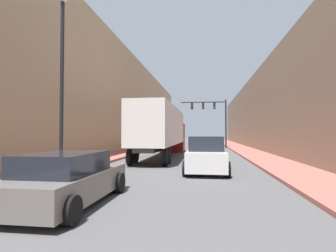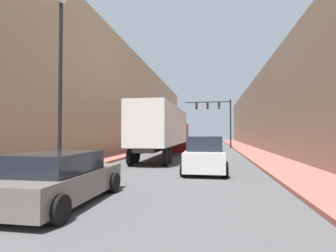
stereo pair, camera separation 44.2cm
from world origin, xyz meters
TOP-DOWN VIEW (x-y plane):
  - sidewalk_right at (5.90, 30.00)m, footprint 2.75×80.00m
  - sidewalk_left at (-5.90, 30.00)m, footprint 2.75×80.00m
  - building_right at (10.27, 30.00)m, footprint 6.00×80.00m
  - building_left at (-10.27, 30.00)m, footprint 6.00×80.00m
  - semi_truck at (-1.79, 22.44)m, footprint 2.46×14.10m
  - sedan_car at (-2.14, 8.08)m, footprint 2.13×4.39m
  - suv_car at (1.64, 14.89)m, footprint 2.09×4.87m
  - traffic_signal_gantry at (2.74, 37.34)m, footprint 6.16×0.35m
  - street_lamp at (-4.37, 11.58)m, footprint 0.44×0.44m

SIDE VIEW (x-z plane):
  - sidewalk_right at x=5.90m, z-range 0.00..0.15m
  - sidewalk_left at x=-5.90m, z-range 0.00..0.15m
  - sedan_car at x=-2.14m, z-range -0.03..1.38m
  - suv_car at x=1.64m, z-range -0.06..1.73m
  - semi_truck at x=-1.79m, z-range 0.30..4.20m
  - building_right at x=10.27m, z-range 0.00..8.90m
  - traffic_signal_gantry at x=2.74m, z-range 1.38..7.85m
  - street_lamp at x=-4.37m, z-range 1.02..8.95m
  - building_left at x=-10.27m, z-range 0.00..11.81m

